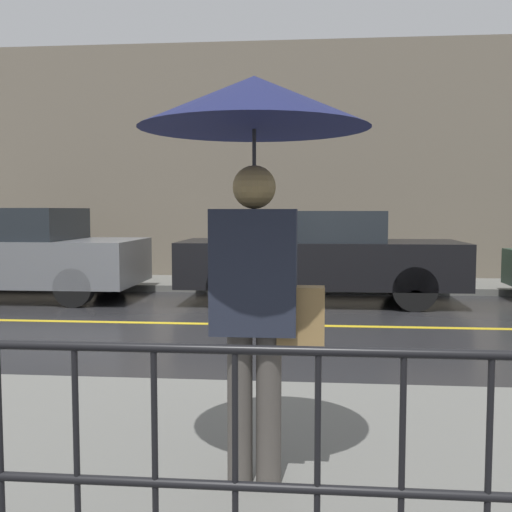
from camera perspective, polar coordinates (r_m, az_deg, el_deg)
name	(u,v)px	position (r m, az deg, el deg)	size (l,w,h in m)	color
ground_plane	(213,324)	(8.21, -4.13, -6.48)	(80.00, 80.00, 0.00)	#262628
sidewalk_near	(88,459)	(3.92, -15.68, -18.10)	(28.00, 3.03, 0.12)	slate
sidewalk_far	(245,284)	(12.08, -1.07, -2.66)	(28.00, 1.79, 0.12)	slate
lane_marking	(213,324)	(8.21, -4.13, -6.45)	(25.20, 0.12, 0.01)	gold
building_storefront	(250,164)	(13.07, -0.58, 8.80)	(28.00, 0.30, 5.10)	#706656
pedestrian	(255,153)	(3.05, -0.09, 9.82)	(1.17, 1.17, 2.10)	#4C4742
car_grey	(20,253)	(11.26, -21.56, 0.27)	(4.11, 1.92, 1.58)	slate
car_black	(317,255)	(10.05, 5.84, 0.06)	(4.63, 1.72, 1.53)	black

